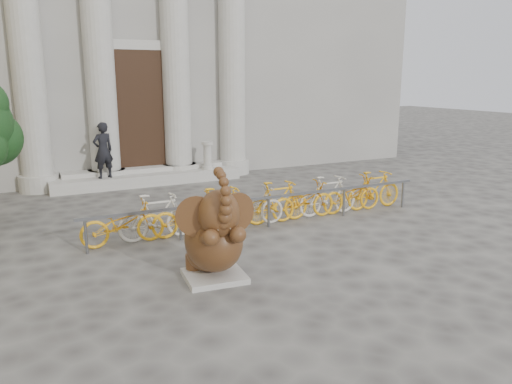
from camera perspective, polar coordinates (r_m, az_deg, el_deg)
name	(u,v)px	position (r m, az deg, el deg)	size (l,w,h in m)	color
ground	(299,293)	(8.14, 4.99, -11.41)	(80.00, 80.00, 0.00)	#474442
classical_building	(104,9)	(21.75, -16.96, 19.38)	(22.00, 10.70, 12.00)	gray
entrance_steps	(148,178)	(16.49, -12.29, 1.57)	(6.00, 1.20, 0.36)	#A8A59E
elephant_statue	(214,239)	(8.38, -4.79, -5.37)	(1.33, 1.52, 1.99)	#A8A59E
bike_rack	(263,203)	(11.56, 0.82, -1.32)	(8.41, 0.53, 1.00)	slate
pedestrian	(103,150)	(15.76, -17.08, 4.57)	(0.62, 0.41, 1.69)	black
balustrade_post	(207,157)	(16.69, -5.57, 4.04)	(0.37, 0.37, 0.92)	#A8A59E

